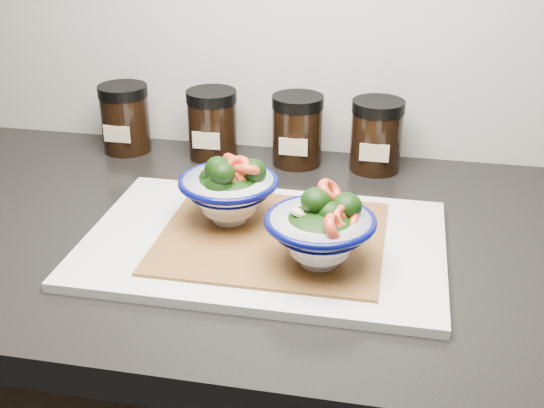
% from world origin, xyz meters
% --- Properties ---
extents(countertop, '(3.50, 0.60, 0.04)m').
position_xyz_m(countertop, '(0.00, 1.45, 0.88)').
color(countertop, black).
rests_on(countertop, cabinet).
extents(cutting_board, '(0.45, 0.30, 0.01)m').
position_xyz_m(cutting_board, '(0.08, 1.41, 0.91)').
color(cutting_board, beige).
rests_on(cutting_board, countertop).
extents(bamboo_mat, '(0.28, 0.24, 0.00)m').
position_xyz_m(bamboo_mat, '(0.09, 1.41, 0.91)').
color(bamboo_mat, '#9D632F').
rests_on(bamboo_mat, cutting_board).
extents(bowl_left, '(0.13, 0.13, 0.10)m').
position_xyz_m(bowl_left, '(0.03, 1.45, 0.96)').
color(bowl_left, white).
rests_on(bowl_left, bamboo_mat).
extents(bowl_right, '(0.13, 0.13, 0.10)m').
position_xyz_m(bowl_right, '(0.16, 1.36, 0.96)').
color(bowl_right, white).
rests_on(bowl_right, bamboo_mat).
extents(spice_jar_a, '(0.08, 0.08, 0.11)m').
position_xyz_m(spice_jar_a, '(-0.21, 1.69, 0.96)').
color(spice_jar_a, black).
rests_on(spice_jar_a, countertop).
extents(spice_jar_b, '(0.08, 0.08, 0.11)m').
position_xyz_m(spice_jar_b, '(-0.06, 1.69, 0.96)').
color(spice_jar_b, black).
rests_on(spice_jar_b, countertop).
extents(spice_jar_c, '(0.08, 0.08, 0.11)m').
position_xyz_m(spice_jar_c, '(0.08, 1.69, 0.96)').
color(spice_jar_c, black).
rests_on(spice_jar_c, countertop).
extents(spice_jar_d, '(0.08, 0.08, 0.11)m').
position_xyz_m(spice_jar_d, '(0.21, 1.69, 0.96)').
color(spice_jar_d, black).
rests_on(spice_jar_d, countertop).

